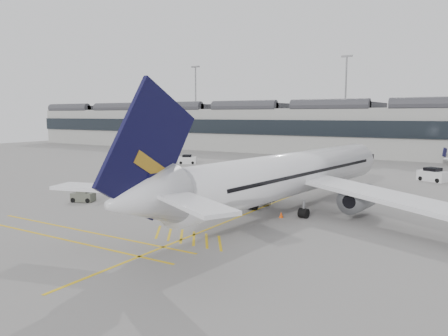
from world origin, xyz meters
The scene contains 18 objects.
ground centered at (0.00, 0.00, 0.00)m, with size 220.00×220.00×0.00m, color gray.
terminal centered at (0.00, 71.93, 6.14)m, with size 200.00×20.45×12.40m.
light_masts centered at (-1.67, 86.00, 14.49)m, with size 113.00×0.60×25.45m.
apron_markings centered at (10.00, 10.00, 0.01)m, with size 0.25×60.00×0.01m, color gold.
airliner_main centered at (12.75, 6.32, 3.55)m, with size 41.30×45.35×12.08m.
belt_loader centered at (7.72, 7.81, 0.61)m, with size 5.24×3.05×2.08m.
baggage_cart_a centered at (-0.80, 8.34, 0.88)m, with size 1.77×1.56×1.64m.
baggage_cart_b centered at (-2.60, 7.09, 1.01)m, with size 2.16×1.96×1.89m.
baggage_cart_c centered at (-2.24, 6.76, 0.99)m, with size 1.94×1.67×1.86m.
baggage_cart_d centered at (-2.95, 3.29, 0.92)m, with size 1.97×1.79×1.71m.
ramp_agent_a centered at (6.84, 6.69, 0.81)m, with size 0.59×0.39×1.62m, color #E04E0B.
ramp_agent_b centered at (2.54, 3.31, 0.90)m, with size 0.87×0.68×1.79m, color #EA590C.
pushback_tug centered at (-8.21, -1.66, 0.59)m, with size 2.74×2.21×1.33m.
safety_cone_nose centered at (8.03, 21.29, 0.28)m, with size 0.41×0.41×0.57m, color #F24C0A.
safety_cone_engine centered at (13.55, 2.87, 0.28)m, with size 0.41×0.41×0.57m, color #F24C0A.
service_van_left centered at (-20.66, 34.47, 0.80)m, with size 3.88×3.29×1.79m.
service_van_mid centered at (5.23, 46.36, 0.82)m, with size 2.37×3.80×1.82m.
service_van_right centered at (22.86, 34.99, 0.89)m, with size 4.31×3.37×1.98m.
Camera 1 is at (29.91, -33.85, 9.58)m, focal length 35.00 mm.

